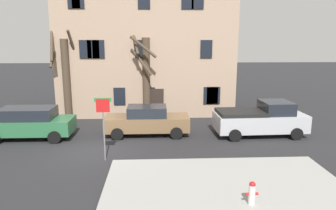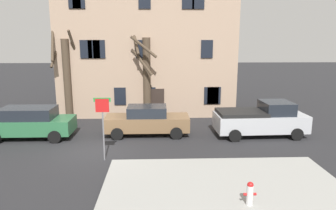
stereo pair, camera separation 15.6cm
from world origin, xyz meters
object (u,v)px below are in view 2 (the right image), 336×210
(tree_bare_mid, at_px, (146,76))
(building_main, at_px, (148,32))
(street_sign_pole, at_px, (103,117))
(fire_hydrant, at_px, (250,193))
(car_brown_sedan, at_px, (147,121))
(car_green_wagon, at_px, (30,122))
(pickup_truck_silver, at_px, (261,119))
(tree_bare_near, at_px, (67,73))

(tree_bare_mid, bearing_deg, building_main, 89.37)
(tree_bare_mid, xyz_separation_m, street_sign_pole, (-1.71, -7.41, -0.98))
(building_main, relative_size, tree_bare_mid, 2.16)
(tree_bare_mid, bearing_deg, fire_hydrant, -72.46)
(fire_hydrant, bearing_deg, car_brown_sedan, 113.81)
(fire_hydrant, bearing_deg, building_main, 103.15)
(car_green_wagon, bearing_deg, car_brown_sedan, 2.94)
(building_main, relative_size, car_green_wagon, 2.81)
(building_main, height_order, street_sign_pole, building_main)
(car_brown_sedan, relative_size, fire_hydrant, 6.00)
(building_main, distance_m, pickup_truck_silver, 11.50)
(pickup_truck_silver, height_order, fire_hydrant, pickup_truck_silver)
(tree_bare_mid, bearing_deg, car_brown_sedan, -87.82)
(tree_bare_mid, bearing_deg, car_green_wagon, -147.98)
(car_brown_sedan, distance_m, fire_hydrant, 8.85)
(building_main, bearing_deg, car_brown_sedan, -89.28)
(fire_hydrant, bearing_deg, street_sign_pole, 141.44)
(tree_bare_near, relative_size, car_brown_sedan, 1.40)
(tree_bare_mid, distance_m, street_sign_pole, 7.67)
(car_brown_sedan, xyz_separation_m, street_sign_pole, (-1.85, -3.77, 1.18))
(car_brown_sedan, height_order, pickup_truck_silver, pickup_truck_silver)
(tree_bare_mid, xyz_separation_m, pickup_truck_silver, (6.67, -3.99, -2.06))
(fire_hydrant, relative_size, street_sign_pole, 0.28)
(tree_bare_near, height_order, tree_bare_mid, tree_bare_near)
(tree_bare_near, relative_size, pickup_truck_silver, 1.30)
(fire_hydrant, height_order, street_sign_pole, street_sign_pole)
(tree_bare_near, bearing_deg, car_brown_sedan, -34.81)
(fire_hydrant, xyz_separation_m, street_sign_pole, (-5.42, 4.32, 1.50))
(building_main, bearing_deg, tree_bare_mid, -90.63)
(building_main, relative_size, pickup_truck_silver, 2.53)
(tree_bare_mid, height_order, car_green_wagon, tree_bare_mid)
(building_main, xyz_separation_m, tree_bare_near, (-5.39, -3.79, -2.76))
(car_brown_sedan, bearing_deg, building_main, 90.72)
(building_main, relative_size, street_sign_pole, 4.48)
(tree_bare_mid, distance_m, pickup_truck_silver, 8.03)
(tree_bare_mid, distance_m, fire_hydrant, 12.56)
(building_main, distance_m, tree_bare_near, 7.14)
(tree_bare_near, bearing_deg, fire_hydrant, -52.74)
(building_main, bearing_deg, street_sign_pole, -98.78)
(tree_bare_near, distance_m, fire_hydrant, 15.20)
(car_green_wagon, xyz_separation_m, pickup_truck_silver, (13.03, -0.01, 0.04))
(tree_bare_near, distance_m, car_brown_sedan, 7.09)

